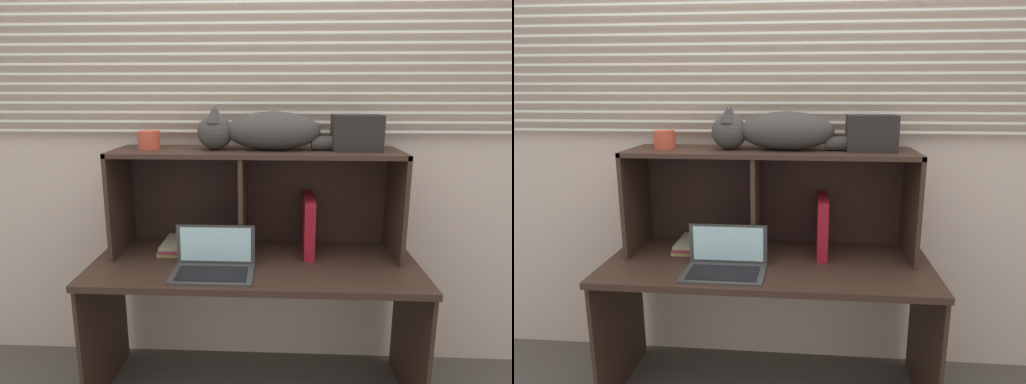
# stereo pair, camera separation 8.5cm
# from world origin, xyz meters

# --- Properties ---
(back_panel_with_blinds) EXTENTS (4.40, 0.08, 2.50)m
(back_panel_with_blinds) POSITION_xyz_m (0.00, 0.55, 1.26)
(back_panel_with_blinds) COLOR beige
(back_panel_with_blinds) RESTS_ON ground
(desk) EXTENTS (1.52, 0.63, 0.70)m
(desk) POSITION_xyz_m (0.00, 0.20, 0.57)
(desk) COLOR #36241B
(desk) RESTS_ON ground
(hutch_shelf_unit) EXTENTS (1.36, 0.35, 0.51)m
(hutch_shelf_unit) POSITION_xyz_m (-0.01, 0.36, 1.05)
(hutch_shelf_unit) COLOR #36241B
(hutch_shelf_unit) RESTS_ON desk
(cat) EXTENTS (0.81, 0.19, 0.20)m
(cat) POSITION_xyz_m (0.03, 0.32, 1.30)
(cat) COLOR #383733
(cat) RESTS_ON hutch_shelf_unit
(laptop) EXTENTS (0.36, 0.23, 0.19)m
(laptop) POSITION_xyz_m (-0.18, 0.07, 0.74)
(laptop) COLOR #363636
(laptop) RESTS_ON desk
(binder_upright) EXTENTS (0.05, 0.27, 0.29)m
(binder_upright) POSITION_xyz_m (0.26, 0.32, 0.84)
(binder_upright) COLOR maroon
(binder_upright) RESTS_ON desk
(book_stack) EXTENTS (0.19, 0.24, 0.05)m
(book_stack) POSITION_xyz_m (-0.38, 0.32, 0.73)
(book_stack) COLOR tan
(book_stack) RESTS_ON desk
(small_basket) EXTENTS (0.10, 0.10, 0.09)m
(small_basket) POSITION_xyz_m (-0.51, 0.32, 1.25)
(small_basket) COLOR #BC4531
(small_basket) RESTS_ON hutch_shelf_unit
(storage_box) EXTENTS (0.23, 0.15, 0.17)m
(storage_box) POSITION_xyz_m (0.47, 0.32, 1.29)
(storage_box) COLOR black
(storage_box) RESTS_ON hutch_shelf_unit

